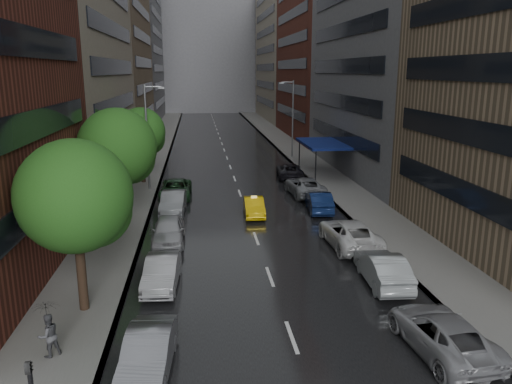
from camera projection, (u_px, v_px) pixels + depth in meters
road at (225, 153)px, 64.12m from camera, size 14.00×140.00×0.01m
sidewalk_left at (154, 153)px, 63.08m from camera, size 4.00×140.00×0.15m
sidewalk_right at (294, 151)px, 65.13m from camera, size 4.00×140.00×0.15m
buildings_left at (108, 27)px, 67.10m from camera, size 8.00×108.00×38.00m
buildings_right at (329, 35)px, 68.73m from camera, size 8.05×109.10×36.00m
building_far at (209, 47)px, 125.93m from camera, size 40.00×14.00×32.00m
tree_near at (75, 197)px, 20.60m from camera, size 4.78×4.78×7.62m
tree_mid at (117, 148)px, 31.84m from camera, size 5.03×5.03×8.02m
tree_far at (141, 132)px, 45.45m from camera, size 4.43×4.43×7.06m
taxi at (254, 207)px, 36.17m from camera, size 1.52×4.04×1.32m
parked_cars_left at (170, 224)px, 31.80m from camera, size 2.63×29.74×1.61m
parked_cars_right at (332, 215)px, 33.61m from camera, size 2.91×36.76×1.60m
ped_black_umbrella at (47, 325)px, 17.91m from camera, size 1.01×0.98×2.09m
street_lamp_left at (148, 135)px, 42.79m from camera, size 1.74×0.22×9.00m
street_lamp_right at (292, 117)px, 59.02m from camera, size 1.74×0.22×9.00m
awning at (323, 144)px, 49.93m from camera, size 4.00×8.00×3.12m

